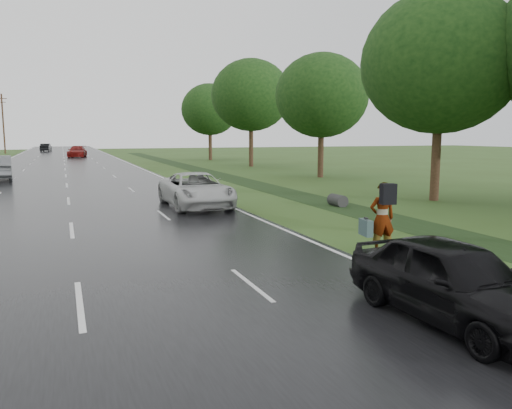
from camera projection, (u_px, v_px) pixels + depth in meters
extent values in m
plane|color=#2F4819|center=(80.00, 306.00, 9.53)|extent=(220.00, 220.00, 0.00)
cube|color=black|center=(65.00, 166.00, 51.08)|extent=(14.00, 180.00, 0.04)
cube|color=silver|center=(132.00, 165.00, 53.49)|extent=(0.12, 180.00, 0.01)
cube|color=silver|center=(65.00, 166.00, 51.07)|extent=(0.12, 180.00, 0.01)
cube|color=black|center=(258.00, 185.00, 32.11)|extent=(2.20, 120.00, 0.01)
cylinder|color=#2D2D2D|center=(338.00, 201.00, 22.84)|extent=(0.56, 1.00, 0.56)
cylinder|color=#332015|center=(3.00, 124.00, 84.02)|extent=(0.26, 0.26, 10.00)
cube|color=#332015|center=(2.00, 99.00, 83.44)|extent=(1.60, 0.12, 0.12)
cube|color=#332015|center=(2.00, 102.00, 83.52)|extent=(1.20, 0.10, 0.10)
cylinder|color=#332015|center=(436.00, 162.00, 24.57)|extent=(0.44, 0.44, 3.84)
ellipsoid|color=black|center=(441.00, 62.00, 23.91)|extent=(7.60, 7.60, 6.84)
cylinder|color=#332015|center=(321.00, 154.00, 37.95)|extent=(0.44, 0.44, 3.52)
ellipsoid|color=black|center=(322.00, 95.00, 37.34)|extent=(7.00, 7.00, 6.30)
cylinder|color=#332015|center=(251.00, 146.00, 50.69)|extent=(0.44, 0.44, 4.16)
ellipsoid|color=black|center=(251.00, 95.00, 49.98)|extent=(8.00, 8.00, 7.20)
cylinder|color=#332015|center=(210.00, 146.00, 63.54)|extent=(0.44, 0.44, 3.68)
ellipsoid|color=black|center=(210.00, 109.00, 62.91)|extent=(7.20, 7.20, 6.48)
imported|color=#A5998C|center=(382.00, 218.00, 13.61)|extent=(0.78, 0.57, 1.98)
cube|color=black|center=(388.00, 194.00, 13.23)|extent=(0.43, 0.29, 0.55)
cube|color=#364C4E|center=(366.00, 228.00, 13.65)|extent=(0.26, 0.58, 0.45)
cube|color=black|center=(366.00, 218.00, 13.61)|extent=(0.08, 0.19, 0.04)
imported|color=silver|center=(196.00, 190.00, 22.27)|extent=(2.58, 5.50, 1.52)
imported|color=black|center=(453.00, 280.00, 8.58)|extent=(1.86, 4.32, 1.45)
imported|color=maroon|center=(77.00, 151.00, 70.88)|extent=(3.06, 5.80, 1.60)
imported|color=black|center=(46.00, 148.00, 94.02)|extent=(2.09, 4.70, 1.50)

